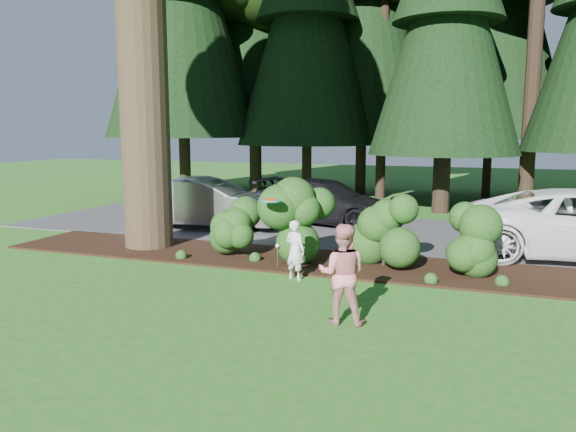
% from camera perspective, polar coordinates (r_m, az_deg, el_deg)
% --- Properties ---
extents(ground, '(80.00, 80.00, 0.00)m').
position_cam_1_polar(ground, '(10.18, -2.84, -8.74)').
color(ground, '#235819').
rests_on(ground, ground).
extents(mulch_bed, '(16.00, 2.50, 0.05)m').
position_cam_1_polar(mulch_bed, '(13.12, 2.73, -4.63)').
color(mulch_bed, black).
rests_on(mulch_bed, ground).
extents(driveway, '(22.00, 6.00, 0.03)m').
position_cam_1_polar(driveway, '(17.14, 6.99, -1.56)').
color(driveway, '#38383A').
rests_on(driveway, ground).
extents(shrub_row, '(6.53, 1.60, 1.61)m').
position_cam_1_polar(shrub_row, '(12.65, 5.93, -1.54)').
color(shrub_row, '#1A3A12').
rests_on(shrub_row, ground).
extents(lily_cluster, '(0.69, 0.09, 0.57)m').
position_cam_1_polar(lily_cluster, '(12.32, 0.22, -3.25)').
color(lily_cluster, '#1A3A12').
rests_on(lily_cluster, ground).
extents(car_silver_wagon, '(4.94, 2.35, 1.56)m').
position_cam_1_polar(car_silver_wagon, '(17.60, -8.33, 1.31)').
color(car_silver_wagon, '#A7A7AC').
rests_on(car_silver_wagon, driveway).
extents(car_dark_suv, '(5.25, 3.03, 1.43)m').
position_cam_1_polar(car_dark_suv, '(18.34, 3.79, 1.47)').
color(car_dark_suv, black).
rests_on(car_dark_suv, driveway).
extents(child, '(0.53, 0.43, 1.24)m').
position_cam_1_polar(child, '(11.50, 0.71, -3.47)').
color(child, silver).
rests_on(child, ground).
extents(adult, '(0.85, 0.71, 1.60)m').
position_cam_1_polar(adult, '(8.95, 5.52, -5.86)').
color(adult, red).
rests_on(adult, ground).
extents(frisbee, '(0.46, 0.46, 0.07)m').
position_cam_1_polar(frisbee, '(11.74, -1.74, 1.63)').
color(frisbee, teal).
rests_on(frisbee, ground).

